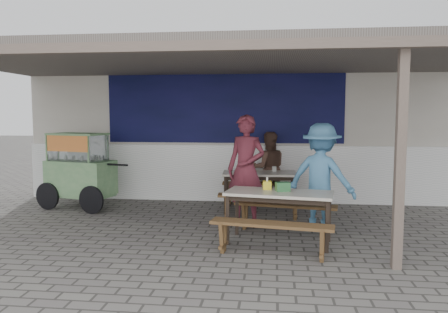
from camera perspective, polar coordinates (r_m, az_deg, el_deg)
ground at (r=6.53m, az=-1.40°, el=-10.91°), size 60.00×60.00×0.00m
back_wall at (r=9.83m, az=1.50°, el=4.76°), size 9.00×1.28×3.50m
warung_roof at (r=7.21m, az=-0.30°, el=12.42°), size 9.00×4.21×2.81m
table_left at (r=8.35m, az=4.70°, el=-2.61°), size 1.44×0.78×0.75m
bench_left_street at (r=7.74m, az=4.81°, el=-5.75°), size 1.52×0.37×0.45m
bench_left_wall at (r=9.07m, az=4.58°, el=-4.09°), size 1.52×0.37×0.45m
table_right at (r=6.30m, az=7.21°, el=-5.29°), size 1.59×0.90×0.75m
bench_right_street at (r=5.77m, az=6.19°, el=-9.65°), size 1.62×0.54×0.45m
bench_right_wall at (r=6.98m, az=7.98°, el=-7.00°), size 1.62×0.54×0.45m
vendor_cart at (r=9.04m, az=-18.35°, el=-1.39°), size 1.91×1.05×1.49m
patron_street_side at (r=7.37m, az=2.89°, el=-1.70°), size 0.79×0.67×1.85m
patron_wall_side at (r=9.02m, az=5.83°, el=-1.52°), size 0.81×0.68×1.50m
patron_right_table at (r=7.13m, az=12.57°, el=-2.61°), size 1.27×1.06×1.71m
tissue_box at (r=6.46m, az=5.65°, el=-3.75°), size 0.13×0.13×0.12m
donation_box at (r=6.32m, az=7.68°, el=-3.94°), size 0.22×0.18×0.13m
condiment_jar at (r=8.51m, az=6.58°, el=-1.61°), size 0.09×0.09×0.10m
condiment_bowl at (r=8.32m, az=3.19°, el=-1.91°), size 0.26×0.26×0.05m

